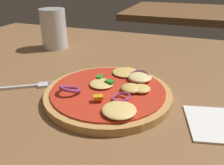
# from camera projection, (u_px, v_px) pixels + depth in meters

# --- Properties ---
(dining_table) EXTENTS (1.13, 0.89, 0.04)m
(dining_table) POSITION_uv_depth(u_px,v_px,m) (89.00, 92.00, 0.46)
(dining_table) COLOR brown
(dining_table) RESTS_ON ground
(pizza) EXTENTS (0.22, 0.22, 0.03)m
(pizza) POSITION_uv_depth(u_px,v_px,m) (110.00, 92.00, 0.40)
(pizza) COLOR tan
(pizza) RESTS_ON dining_table
(fork) EXTENTS (0.16, 0.11, 0.01)m
(fork) POSITION_uv_depth(u_px,v_px,m) (24.00, 87.00, 0.44)
(fork) COLOR silver
(fork) RESTS_ON dining_table
(beer_glass) EXTENTS (0.07, 0.07, 0.11)m
(beer_glass) POSITION_uv_depth(u_px,v_px,m) (54.00, 31.00, 0.65)
(beer_glass) COLOR silver
(beer_glass) RESTS_ON dining_table
(background_table) EXTENTS (0.67, 0.62, 0.04)m
(background_table) POSITION_uv_depth(u_px,v_px,m) (185.00, 12.00, 1.38)
(background_table) COLOR brown
(background_table) RESTS_ON ground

